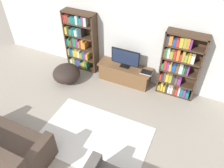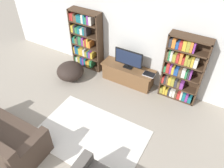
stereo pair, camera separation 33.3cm
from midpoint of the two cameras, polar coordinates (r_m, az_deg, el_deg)
The scene contains 9 objects.
wall_back at distance 5.62m, azimuth 4.38°, elevation 12.49°, with size 8.80×0.06×2.60m.
bookshelf_left at distance 6.34m, azimuth -9.86°, elevation 10.87°, with size 0.92×0.30×1.73m.
bookshelf_right at distance 5.47m, azimuth 15.28°, elevation 4.53°, with size 0.92×0.30×1.73m.
tv_stand at distance 6.01m, azimuth 1.75°, elevation 2.70°, with size 1.47×0.46×0.50m.
television at distance 5.70m, azimuth 1.82°, elevation 6.76°, with size 0.77×0.16×0.51m.
laptop at distance 5.67m, azimuth 7.35°, elevation 2.98°, with size 0.31×0.21×0.03m.
area_rug at distance 4.88m, azimuth -6.68°, elevation -13.58°, with size 2.32×1.54×0.02m.
couch_left_sectional at distance 4.95m, azimuth -28.77°, elevation -14.03°, with size 1.90×0.88×0.85m.
beanbag_ottoman at distance 6.20m, azimuth -13.32°, elevation 2.66°, with size 0.75×0.75×0.48m, color #2D231E.
Camera 1 is at (1.55, -0.50, 3.95)m, focal length 35.00 mm.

